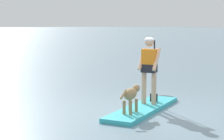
% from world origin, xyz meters
% --- Properties ---
extents(ground_plane, '(400.00, 400.00, 0.00)m').
position_xyz_m(ground_plane, '(0.00, 0.00, 0.00)').
color(ground_plane, slate).
extents(paddleboard, '(3.37, 1.55, 0.10)m').
position_xyz_m(paddleboard, '(0.22, 0.06, 0.05)').
color(paddleboard, '#33B2BF').
rests_on(paddleboard, ground_plane).
extents(person_paddler, '(0.66, 0.56, 1.64)m').
position_xyz_m(person_paddler, '(0.36, 0.10, 1.05)').
color(person_paddler, tan).
rests_on(person_paddler, paddleboard).
extents(dog, '(0.97, 0.37, 0.60)m').
position_xyz_m(dog, '(-0.67, -0.18, 0.50)').
color(dog, '#997A51').
rests_on(dog, paddleboard).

